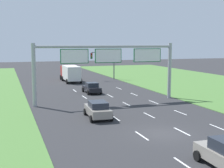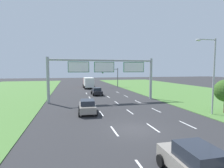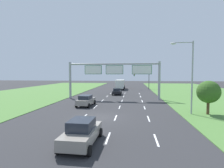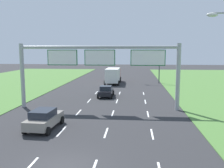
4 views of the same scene
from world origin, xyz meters
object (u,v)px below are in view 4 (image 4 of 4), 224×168
(box_truck, at_px, (113,75))
(traffic_light_mast, at_px, (149,63))
(car_near_red, at_px, (106,91))
(sign_gantry, at_px, (100,63))
(car_lead_silver, at_px, (44,119))

(box_truck, bearing_deg, traffic_light_mast, 7.17)
(car_near_red, bearing_deg, sign_gantry, -88.89)
(traffic_light_mast, bearing_deg, car_lead_silver, -108.79)
(car_lead_silver, height_order, traffic_light_mast, traffic_light_mast)
(box_truck, height_order, sign_gantry, sign_gantry)
(car_near_red, relative_size, box_truck, 0.49)
(sign_gantry, height_order, traffic_light_mast, sign_gantry)
(car_lead_silver, relative_size, traffic_light_mast, 0.75)
(car_near_red, xyz_separation_m, car_lead_silver, (-3.35, -14.41, 0.07))
(car_lead_silver, xyz_separation_m, traffic_light_mast, (9.98, 29.32, 3.05))
(box_truck, bearing_deg, car_lead_silver, -95.94)
(sign_gantry, xyz_separation_m, traffic_light_mast, (6.44, 21.89, -1.10))
(car_near_red, height_order, sign_gantry, sign_gantry)
(car_near_red, distance_m, box_truck, 14.12)
(car_near_red, xyz_separation_m, box_truck, (-0.19, 14.10, 0.87))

